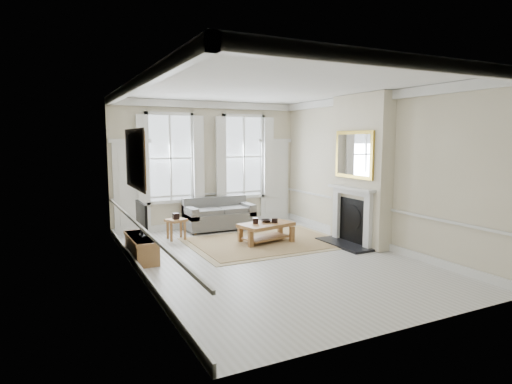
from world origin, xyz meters
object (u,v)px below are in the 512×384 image
side_table (176,223)px  coffee_table (266,227)px  sofa (218,216)px  tv_stand (142,248)px

side_table → coffee_table: 2.17m
sofa → coffee_table: (0.44, -1.89, 0.02)m
coffee_table → tv_stand: bearing=170.0°
coffee_table → tv_stand: size_ratio=1.02×
side_table → tv_stand: bearing=-128.9°
sofa → tv_stand: 3.16m
side_table → tv_stand: side_table is taller
sofa → coffee_table: bearing=-76.8°
side_table → coffee_table: bearing=-34.7°
sofa → tv_stand: sofa is taller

